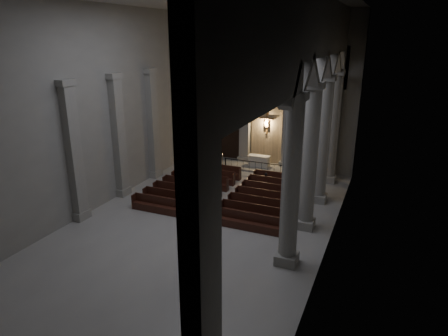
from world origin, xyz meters
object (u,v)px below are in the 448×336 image
object	(u,v)px
candle_stand_left	(222,165)
pews	(228,194)
altar_rail	(255,166)
worshipper	(266,181)
candle_stand_right	(291,174)
altar	(259,161)

from	to	relation	value
candle_stand_left	pews	distance (m)	6.24
altar_rail	worshipper	size ratio (longest dim) A/B	4.34
candle_stand_right	altar_rail	bearing A→B (deg)	-179.77
altar	candle_stand_left	xyz separation A→B (m)	(-2.63, -1.34, -0.25)
altar_rail	worshipper	distance (m)	3.22
candle_stand_right	pews	size ratio (longest dim) A/B	0.15
worshipper	altar	bearing A→B (deg)	133.33
candle_stand_right	candle_stand_left	bearing A→B (deg)	178.63
candle_stand_left	worshipper	world-z (taller)	candle_stand_left
altar	worshipper	xyz separation A→B (m)	(1.89, -4.22, -0.01)
candle_stand_left	pews	xyz separation A→B (m)	(2.82, -5.57, -0.03)
pews	altar	bearing A→B (deg)	91.63
pews	candle_stand_left	bearing A→B (deg)	116.89
candle_stand_left	worshipper	size ratio (longest dim) A/B	1.08
pews	worshipper	size ratio (longest dim) A/B	8.28
altar_rail	pews	distance (m)	5.43
worshipper	candle_stand_left	bearing A→B (deg)	166.69
altar_rail	altar	bearing A→B (deg)	97.54
altar_rail	worshipper	world-z (taller)	worshipper
altar	altar_rail	world-z (taller)	altar
altar	candle_stand_right	distance (m)	3.33
altar	candle_stand_right	world-z (taller)	candle_stand_right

